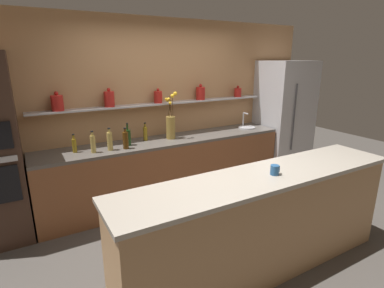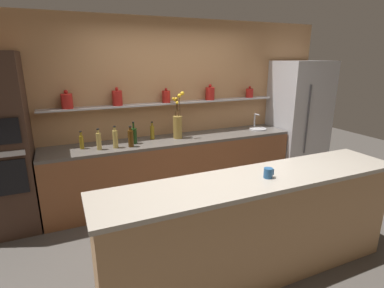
# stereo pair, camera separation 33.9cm
# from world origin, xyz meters

# --- Properties ---
(ground_plane) EXTENTS (12.00, 12.00, 0.00)m
(ground_plane) POSITION_xyz_m (0.00, 0.00, 0.00)
(ground_plane) COLOR #4C4742
(back_wall_unit) EXTENTS (5.20, 0.28, 2.60)m
(back_wall_unit) POSITION_xyz_m (-0.00, 1.60, 1.30)
(back_wall_unit) COLOR tan
(back_wall_unit) RESTS_ON ground_plane
(back_counter_unit) EXTENTS (3.62, 0.62, 0.92)m
(back_counter_unit) POSITION_xyz_m (-0.09, 1.24, 0.46)
(back_counter_unit) COLOR brown
(back_counter_unit) RESTS_ON ground_plane
(island_counter) EXTENTS (2.95, 0.61, 1.02)m
(island_counter) POSITION_xyz_m (0.00, -0.65, 0.51)
(island_counter) COLOR tan
(island_counter) RESTS_ON ground_plane
(refrigerator) EXTENTS (0.86, 0.73, 2.00)m
(refrigerator) POSITION_xyz_m (2.17, 1.20, 1.00)
(refrigerator) COLOR #B7B7BC
(refrigerator) RESTS_ON ground_plane
(flower_vase) EXTENTS (0.16, 0.16, 0.68)m
(flower_vase) POSITION_xyz_m (-0.03, 1.26, 1.13)
(flower_vase) COLOR olive
(flower_vase) RESTS_ON back_counter_unit
(sink_fixture) EXTENTS (0.27, 0.27, 0.25)m
(sink_fixture) POSITION_xyz_m (1.37, 1.25, 0.95)
(sink_fixture) COLOR #B7B7BC
(sink_fixture) RESTS_ON back_counter_unit
(bottle_oil_0) EXTENTS (0.05, 0.05, 0.23)m
(bottle_oil_0) POSITION_xyz_m (-1.35, 1.25, 1.02)
(bottle_oil_0) COLOR olive
(bottle_oil_0) RESTS_ON back_counter_unit
(bottle_spirit_1) EXTENTS (0.07, 0.07, 0.29)m
(bottle_spirit_1) POSITION_xyz_m (-0.95, 1.12, 1.04)
(bottle_spirit_1) COLOR tan
(bottle_spirit_1) RESTS_ON back_counter_unit
(bottle_spirit_2) EXTENTS (0.07, 0.07, 0.28)m
(bottle_spirit_2) POSITION_xyz_m (-0.75, 1.09, 1.04)
(bottle_spirit_2) COLOR #4C2D0C
(bottle_spirit_2) RESTS_ON back_counter_unit
(bottle_wine_3) EXTENTS (0.08, 0.08, 0.30)m
(bottle_wine_3) POSITION_xyz_m (-0.68, 1.23, 1.03)
(bottle_wine_3) COLOR #193814
(bottle_wine_3) RESTS_ON back_counter_unit
(bottle_spirit_4) EXTENTS (0.06, 0.06, 0.28)m
(bottle_spirit_4) POSITION_xyz_m (-1.15, 1.13, 1.04)
(bottle_spirit_4) COLOR tan
(bottle_spirit_4) RESTS_ON back_counter_unit
(bottle_oil_5) EXTENTS (0.06, 0.06, 0.26)m
(bottle_oil_5) POSITION_xyz_m (-0.39, 1.35, 1.03)
(bottle_oil_5) COLOR olive
(bottle_oil_5) RESTS_ON back_counter_unit
(coffee_mug) EXTENTS (0.10, 0.08, 0.09)m
(coffee_mug) POSITION_xyz_m (0.07, -0.70, 1.07)
(coffee_mug) COLOR #235184
(coffee_mug) RESTS_ON island_counter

